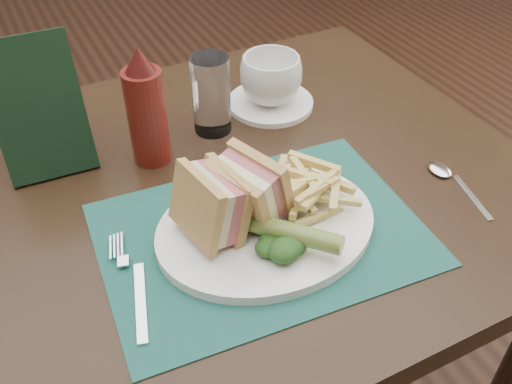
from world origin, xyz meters
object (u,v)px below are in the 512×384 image
ketchup_bottle (146,107)px  coffee_cup (271,79)px  saucer (270,103)px  placemat (261,234)px  plate (266,226)px  table_main (236,331)px  sandwich_half_b (239,196)px  drinking_glass (211,95)px  sandwich_half_a (197,210)px  check_presenter (38,109)px

ketchup_bottle → coffee_cup: bearing=12.8°
saucer → coffee_cup: bearing=0.0°
placemat → plate: size_ratio=1.40×
table_main → plate: 0.40m
sandwich_half_b → drinking_glass: (0.07, 0.24, -0.00)m
sandwich_half_b → ketchup_bottle: 0.22m
sandwich_half_a → sandwich_half_b: size_ratio=1.00×
placemat → ketchup_bottle: ketchup_bottle is taller
sandwich_half_a → drinking_glass: 0.27m
sandwich_half_b → ketchup_bottle: (-0.05, 0.21, 0.03)m
sandwich_half_a → plate: bearing=-18.1°
sandwich_half_a → coffee_cup: 0.36m
table_main → drinking_glass: 0.46m
placemat → sandwich_half_b: size_ratio=4.43×
coffee_cup → table_main: bearing=-134.1°
placemat → saucer: saucer is taller
table_main → coffee_cup: coffee_cup is taller
ketchup_bottle → check_presenter: (-0.14, 0.05, 0.01)m
sandwich_half_a → drinking_glass: bearing=52.9°
sandwich_half_b → coffee_cup: (0.19, 0.27, -0.01)m
drinking_glass → ketchup_bottle: size_ratio=0.70×
placemat → saucer: bearing=59.9°
coffee_cup → ketchup_bottle: (-0.24, -0.05, 0.04)m
table_main → coffee_cup: size_ratio=8.49×
placemat → coffee_cup: coffee_cup is taller
sandwich_half_b → saucer: size_ratio=0.63×
drinking_glass → check_presenter: bearing=175.6°
plate → ketchup_bottle: 0.25m
drinking_glass → ketchup_bottle: bearing=-164.7°
plate → check_presenter: 0.37m
sandwich_half_b → table_main: bearing=52.7°
saucer → coffee_cup: (0.00, 0.00, 0.05)m
table_main → sandwich_half_b: (-0.04, -0.11, 0.44)m
coffee_cup → check_presenter: 0.38m
placemat → saucer: size_ratio=2.81×
coffee_cup → ketchup_bottle: bearing=-167.2°
sandwich_half_a → sandwich_half_b: (0.06, 0.00, 0.00)m
plate → ketchup_bottle: bearing=109.6°
plate → drinking_glass: (0.03, 0.26, 0.06)m
sandwich_half_a → check_presenter: check_presenter is taller
table_main → sandwich_half_b: sandwich_half_b is taller
table_main → saucer: bearing=45.9°
plate → ketchup_bottle: (-0.08, 0.23, 0.08)m
drinking_glass → sandwich_half_a: bearing=-117.2°
sandwich_half_a → ketchup_bottle: size_ratio=0.51×
drinking_glass → ketchup_bottle: 0.12m
saucer → ketchup_bottle: size_ratio=0.81×
table_main → sandwich_half_b: bearing=-108.3°
check_presenter → sandwich_half_a: bearing=-61.2°
table_main → coffee_cup: 0.48m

